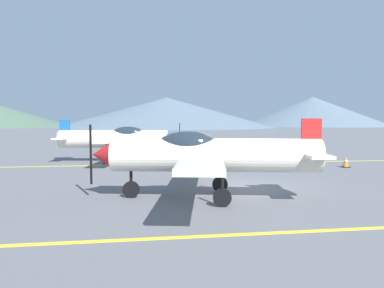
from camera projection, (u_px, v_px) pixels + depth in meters
ground_plane at (240, 188)px, 12.37m from camera, size 400.00×400.00×0.00m
apron_line_near at (303, 232)px, 7.51m from camera, size 80.00×0.16×0.01m
apron_line_far at (204, 164)px, 19.54m from camera, size 80.00×0.16×0.01m
airplane_near at (206, 154)px, 10.65m from camera, size 7.21×8.24×2.47m
airplane_mid at (119, 138)px, 20.38m from camera, size 7.20×8.25×2.47m
traffic_cone_front at (185, 164)px, 17.19m from camera, size 0.36×0.36×0.59m
traffic_cone_side at (346, 162)px, 17.99m from camera, size 0.36×0.36×0.59m
hill_centerleft at (167, 113)px, 131.08m from camera, size 80.51×80.51×11.27m
hill_centerright at (312, 112)px, 162.47m from camera, size 67.43×67.43×13.72m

